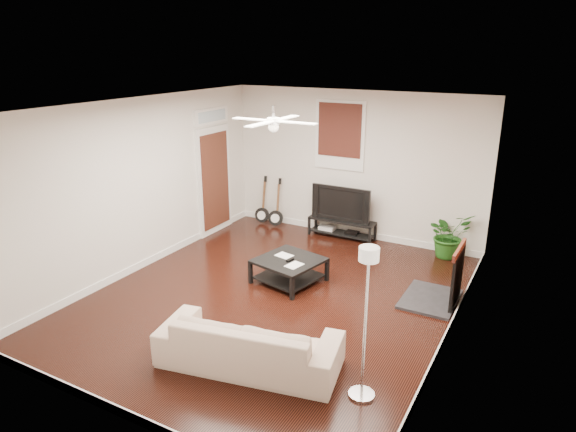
# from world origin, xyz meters

# --- Properties ---
(room) EXTENTS (5.01, 6.01, 2.81)m
(room) POSITION_xyz_m (0.00, 0.00, 1.40)
(room) COLOR black
(room) RESTS_ON ground
(brick_accent) EXTENTS (0.02, 2.20, 2.80)m
(brick_accent) POSITION_xyz_m (2.49, 1.00, 1.40)
(brick_accent) COLOR brown
(brick_accent) RESTS_ON floor
(fireplace) EXTENTS (0.80, 1.10, 0.92)m
(fireplace) POSITION_xyz_m (2.20, 1.00, 0.46)
(fireplace) COLOR black
(fireplace) RESTS_ON floor
(window_back) EXTENTS (1.00, 0.06, 1.30)m
(window_back) POSITION_xyz_m (-0.30, 2.97, 1.95)
(window_back) COLOR #38100F
(window_back) RESTS_ON wall_back
(door_left) EXTENTS (0.08, 1.00, 2.50)m
(door_left) POSITION_xyz_m (-2.46, 1.90, 1.25)
(door_left) COLOR white
(door_left) RESTS_ON wall_left
(tv_stand) EXTENTS (1.31, 0.35, 0.37)m
(tv_stand) POSITION_xyz_m (-0.12, 2.78, 0.18)
(tv_stand) COLOR black
(tv_stand) RESTS_ON floor
(tv) EXTENTS (1.17, 0.15, 0.67)m
(tv) POSITION_xyz_m (-0.12, 2.80, 0.71)
(tv) COLOR black
(tv) RESTS_ON tv_stand
(coffee_table) EXTENTS (1.08, 1.08, 0.38)m
(coffee_table) POSITION_xyz_m (-0.06, 0.55, 0.19)
(coffee_table) COLOR black
(coffee_table) RESTS_ON floor
(sofa) EXTENTS (2.22, 1.21, 0.61)m
(sofa) POSITION_xyz_m (0.60, -1.62, 0.31)
(sofa) COLOR #C4AE93
(sofa) RESTS_ON floor
(floor_lamp) EXTENTS (0.33, 0.33, 1.72)m
(floor_lamp) POSITION_xyz_m (1.95, -1.52, 0.86)
(floor_lamp) COLOR silver
(floor_lamp) RESTS_ON floor
(potted_plant) EXTENTS (0.96, 0.97, 0.82)m
(potted_plant) POSITION_xyz_m (1.90, 2.79, 0.41)
(potted_plant) COLOR #1F5819
(potted_plant) RESTS_ON floor
(guitar_left) EXTENTS (0.34, 0.26, 1.00)m
(guitar_left) POSITION_xyz_m (-1.91, 2.75, 0.50)
(guitar_left) COLOR black
(guitar_left) RESTS_ON floor
(guitar_right) EXTENTS (0.35, 0.29, 1.00)m
(guitar_right) POSITION_xyz_m (-1.56, 2.72, 0.50)
(guitar_right) COLOR black
(guitar_right) RESTS_ON floor
(ceiling_fan) EXTENTS (1.24, 1.24, 0.32)m
(ceiling_fan) POSITION_xyz_m (0.00, 0.00, 2.60)
(ceiling_fan) COLOR white
(ceiling_fan) RESTS_ON ceiling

